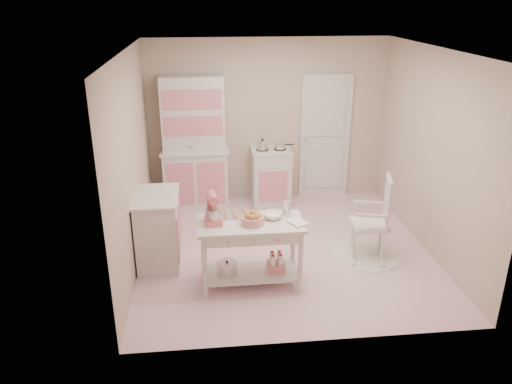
# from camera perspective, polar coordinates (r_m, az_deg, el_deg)

# --- Properties ---
(room_shell) EXTENTS (3.84, 3.84, 2.62)m
(room_shell) POSITION_cam_1_polar(r_m,az_deg,el_deg) (6.15, 3.58, 7.03)
(room_shell) COLOR #CB7E9B
(room_shell) RESTS_ON ground
(door) EXTENTS (0.82, 0.05, 2.04)m
(door) POSITION_cam_1_polar(r_m,az_deg,el_deg) (8.27, 7.89, 6.23)
(door) COLOR silver
(door) RESTS_ON ground
(hutch) EXTENTS (1.06, 0.50, 2.08)m
(hutch) POSITION_cam_1_polar(r_m,az_deg,el_deg) (7.83, -7.07, 5.54)
(hutch) COLOR silver
(hutch) RESTS_ON ground
(stove) EXTENTS (0.62, 0.57, 0.92)m
(stove) POSITION_cam_1_polar(r_m,az_deg,el_deg) (8.03, 1.71, 1.75)
(stove) COLOR silver
(stove) RESTS_ON ground
(base_cabinet) EXTENTS (0.54, 0.84, 0.92)m
(base_cabinet) POSITION_cam_1_polar(r_m,az_deg,el_deg) (6.38, -11.10, -4.20)
(base_cabinet) COLOR silver
(base_cabinet) RESTS_ON ground
(lace_rug) EXTENTS (0.92, 0.92, 0.01)m
(lace_rug) POSITION_cam_1_polar(r_m,az_deg,el_deg) (6.79, 12.47, -6.96)
(lace_rug) COLOR white
(lace_rug) RESTS_ON ground
(rocking_chair) EXTENTS (0.64, 0.82, 1.10)m
(rocking_chair) POSITION_cam_1_polar(r_m,az_deg,el_deg) (6.55, 12.85, -2.78)
(rocking_chair) COLOR silver
(rocking_chair) RESTS_ON ground
(work_table) EXTENTS (1.20, 0.60, 0.80)m
(work_table) POSITION_cam_1_polar(r_m,az_deg,el_deg) (5.83, -0.60, -7.03)
(work_table) COLOR silver
(work_table) RESTS_ON ground
(stand_mixer) EXTENTS (0.23, 0.30, 0.34)m
(stand_mixer) POSITION_cam_1_polar(r_m,az_deg,el_deg) (5.58, -4.94, -1.99)
(stand_mixer) COLOR #E86176
(stand_mixer) RESTS_ON work_table
(cookie_tray) EXTENTS (0.34, 0.24, 0.02)m
(cookie_tray) POSITION_cam_1_polar(r_m,az_deg,el_deg) (5.80, -2.26, -2.71)
(cookie_tray) COLOR silver
(cookie_tray) RESTS_ON work_table
(bread_basket) EXTENTS (0.25, 0.25, 0.09)m
(bread_basket) POSITION_cam_1_polar(r_m,az_deg,el_deg) (5.59, -0.37, -3.27)
(bread_basket) COLOR #D87C89
(bread_basket) RESTS_ON work_table
(mixing_bowl) EXTENTS (0.22, 0.22, 0.07)m
(mixing_bowl) POSITION_cam_1_polar(r_m,az_deg,el_deg) (5.74, 1.89, -2.70)
(mixing_bowl) COLOR white
(mixing_bowl) RESTS_ON work_table
(metal_pitcher) EXTENTS (0.10, 0.10, 0.17)m
(metal_pitcher) POSITION_cam_1_polar(r_m,az_deg,el_deg) (5.81, 3.55, -1.85)
(metal_pitcher) COLOR silver
(metal_pitcher) RESTS_ON work_table
(recipe_book) EXTENTS (0.25, 0.27, 0.02)m
(recipe_book) POSITION_cam_1_polar(r_m,az_deg,el_deg) (5.60, 4.10, -3.69)
(recipe_book) COLOR white
(recipe_book) RESTS_ON work_table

